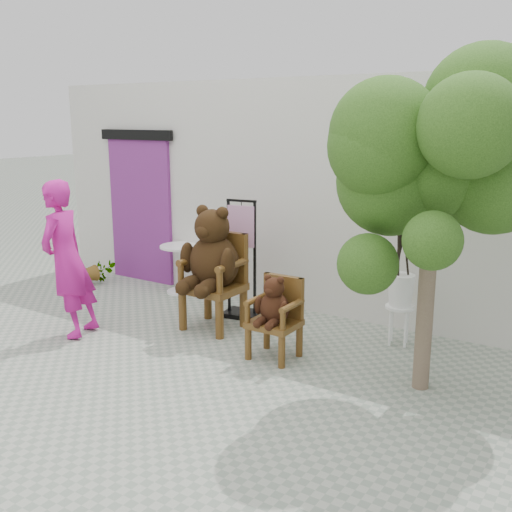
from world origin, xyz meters
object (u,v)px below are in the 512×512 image
Objects in this scene: chair_big at (213,261)px; tree at (431,154)px; chair_small at (275,309)px; cafe_table at (181,263)px; display_stand at (242,272)px; person at (67,259)px; stool_bucket at (400,290)px.

chair_big is 0.48× the size of tree.
chair_small is 2.75m from cafe_table.
display_stand is 0.48× the size of tree.
cafe_table is (-1.31, 0.95, -0.40)m from chair_big.
tree reaches higher than person.
chair_big is 1.66m from cafe_table.
chair_small is at bearing -176.68° from tree.
display_stand is at bearing 85.83° from chair_big.
chair_small is at bearing -50.97° from display_stand.
display_stand is at bearing 139.02° from chair_small.
tree is at bearing -17.51° from cafe_table.
chair_small is 1.45m from stool_bucket.
person reaches higher than cafe_table.
chair_small is at bearing -28.87° from cafe_table.
chair_big is 1.69m from person.
person is 2.13m from display_stand.
tree is at bearing 85.27° from person.
display_stand reaches higher than chair_big.
display_stand is (0.04, 0.55, -0.25)m from chair_big.
chair_small is at bearing -18.79° from chair_big.
chair_big is 0.83× the size of person.
stool_bucket is at bearing 47.90° from chair_small.
chair_small is 0.29× the size of tree.
tree is at bearing -6.23° from chair_big.
chair_big is at bearing 113.87° from person.
chair_big is at bearing 173.77° from tree.
person is at bearing -139.80° from chair_big.
display_stand is at bearing 162.11° from tree.
cafe_table is at bearing 162.49° from tree.
person is 0.58× the size of tree.
display_stand reaches higher than cafe_table.
chair_small is 0.60× the size of display_stand.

